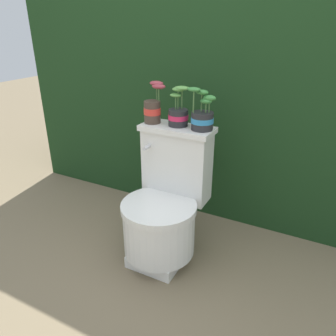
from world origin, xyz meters
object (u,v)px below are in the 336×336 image
Objects in this scene: potted_plant_left at (153,108)px; potted_plant_middle at (202,116)px; potted_plant_midleft at (178,113)px; toilet at (165,208)px.

potted_plant_middle is (0.29, 0.01, -0.01)m from potted_plant_left.
potted_plant_middle is at bearing 1.90° from potted_plant_left.
potted_plant_midleft is 0.14m from potted_plant_middle.
toilet is 0.53m from potted_plant_midleft.
potted_plant_left reaches higher than toilet.
toilet is 3.37× the size of potted_plant_middle.
potted_plant_left is 1.07× the size of potted_plant_midleft.
potted_plant_left reaches higher than potted_plant_middle.
potted_plant_left reaches higher than potted_plant_midleft.
toilet is 0.55m from potted_plant_middle.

